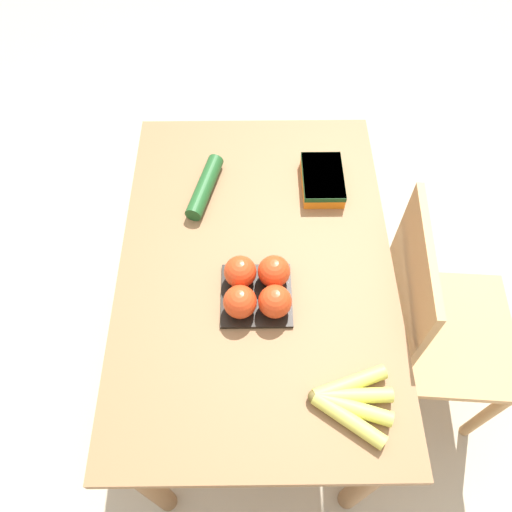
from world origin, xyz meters
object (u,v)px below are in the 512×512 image
Objects in this scene: chair at (429,327)px; banana_bunch at (350,402)px; tomato_pack at (257,288)px; carrot_bag at (323,179)px; cucumber_near at (205,187)px.

chair is 4.80× the size of banana_bunch.
banana_bunch is at bearing 36.29° from tomato_pack.
carrot_bag reaches higher than banana_bunch.
carrot_bag is 0.34m from cucumber_near.
cucumber_near reaches higher than banana_bunch.
chair is 5.07× the size of carrot_bag.
chair is 0.62m from tomato_pack.
carrot_bag is (-0.33, -0.33, 0.30)m from chair.
banana_bunch is 0.34m from tomato_pack.
tomato_pack reaches higher than carrot_bag.
carrot_bag is (-0.64, -0.01, 0.01)m from banana_bunch.
banana_bunch is 1.06× the size of carrot_bag.
banana_bunch is at bearing 0.75° from carrot_bag.
chair is 0.54m from banana_bunch.
chair is 0.80m from cucumber_near.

